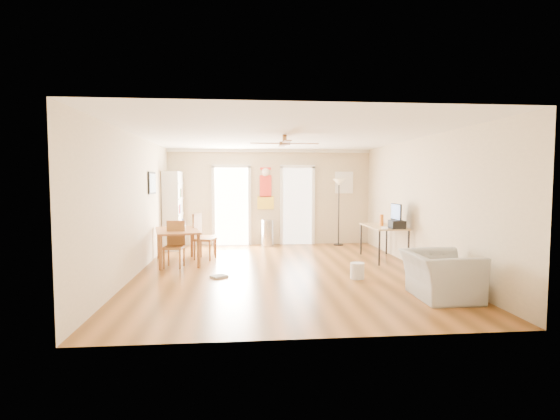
{
  "coord_description": "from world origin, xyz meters",
  "views": [
    {
      "loc": [
        -0.81,
        -8.02,
        1.76
      ],
      "look_at": [
        0.0,
        0.6,
        1.15
      ],
      "focal_mm": 27.11,
      "sensor_mm": 36.0,
      "label": 1
    }
  ],
  "objects": [
    {
      "name": "wall_front",
      "position": [
        0.0,
        -3.5,
        1.3
      ],
      "size": [
        5.5,
        0.04,
        2.6
      ],
      "primitive_type": null,
      "color": "beige",
      "rests_on": "floor"
    },
    {
      "name": "ac_grille",
      "position": [
        2.05,
        3.47,
        1.7
      ],
      "size": [
        0.5,
        0.04,
        0.6
      ],
      "primitive_type": "cube",
      "color": "white",
      "rests_on": "wall_back"
    },
    {
      "name": "framed_poster",
      "position": [
        -2.73,
        1.4,
        1.7
      ],
      "size": [
        0.04,
        0.66,
        0.48
      ],
      "primitive_type": "cube",
      "color": "black",
      "rests_on": "wall_left"
    },
    {
      "name": "dining_chair_near",
      "position": [
        -2.15,
        0.58,
        0.46
      ],
      "size": [
        0.42,
        0.42,
        0.93
      ],
      "primitive_type": null,
      "rotation": [
        0.0,
        0.0,
        -0.12
      ],
      "color": "olive",
      "rests_on": "floor"
    },
    {
      "name": "dining_chair_right_a",
      "position": [
        -1.6,
        2.1,
        0.47
      ],
      "size": [
        0.42,
        0.42,
        0.94
      ],
      "primitive_type": null,
      "rotation": [
        0.0,
        0.0,
        1.67
      ],
      "color": "#A16034",
      "rests_on": "floor"
    },
    {
      "name": "keyboard",
      "position": [
        2.2,
        0.54,
        0.76
      ],
      "size": [
        0.26,
        0.43,
        0.02
      ],
      "primitive_type": "cube",
      "rotation": [
        0.0,
        0.0,
        -0.34
      ],
      "color": "white",
      "rests_on": "computer_desk"
    },
    {
      "name": "ceiling_fan",
      "position": [
        0.0,
        -0.3,
        2.43
      ],
      "size": [
        1.24,
        1.24,
        0.2
      ],
      "primitive_type": null,
      "color": "#593819",
      "rests_on": "ceiling"
    },
    {
      "name": "printer",
      "position": [
        2.45,
        0.5,
        0.84
      ],
      "size": [
        0.29,
        0.34,
        0.17
      ],
      "primitive_type": "cube",
      "rotation": [
        0.0,
        0.0,
        -0.03
      ],
      "color": "black",
      "rests_on": "computer_desk"
    },
    {
      "name": "wall_right",
      "position": [
        2.75,
        0.0,
        1.3
      ],
      "size": [
        0.04,
        7.0,
        2.6
      ],
      "primitive_type": null,
      "color": "beige",
      "rests_on": "floor"
    },
    {
      "name": "armchair",
      "position": [
        2.15,
        -2.08,
        0.34
      ],
      "size": [
        0.94,
        1.07,
        0.69
      ],
      "primitive_type": "imported",
      "rotation": [
        0.0,
        0.0,
        1.56
      ],
      "color": "#989893",
      "rests_on": "floor"
    },
    {
      "name": "bookshelf",
      "position": [
        -2.53,
        2.95,
        0.99
      ],
      "size": [
        0.45,
        0.91,
        1.98
      ],
      "primitive_type": null,
      "rotation": [
        0.0,
        0.0,
        -0.06
      ],
      "color": "silver",
      "rests_on": "floor"
    },
    {
      "name": "dining_chair_right_b",
      "position": [
        -1.6,
        1.45,
        0.51
      ],
      "size": [
        0.52,
        0.52,
        1.01
      ],
      "primitive_type": null,
      "rotation": [
        0.0,
        0.0,
        1.26
      ],
      "color": "#A26534",
      "rests_on": "floor"
    },
    {
      "name": "wall_decal",
      "position": [
        -0.13,
        3.48,
        1.55
      ],
      "size": [
        0.46,
        0.03,
        1.1
      ],
      "primitive_type": "cube",
      "color": "red",
      "rests_on": "wall_back"
    },
    {
      "name": "dining_table",
      "position": [
        -2.15,
        1.05,
        0.36
      ],
      "size": [
        1.14,
        1.58,
        0.72
      ],
      "primitive_type": null,
      "rotation": [
        0.0,
        0.0,
        0.21
      ],
      "color": "#965930",
      "rests_on": "floor"
    },
    {
      "name": "wall_left",
      "position": [
        -2.75,
        0.0,
        1.3
      ],
      "size": [
        0.04,
        7.0,
        2.6
      ],
      "primitive_type": null,
      "color": "beige",
      "rests_on": "floor"
    },
    {
      "name": "floor",
      "position": [
        0.0,
        0.0,
        0.0
      ],
      "size": [
        7.0,
        7.0,
        0.0
      ],
      "primitive_type": "plane",
      "color": "brown",
      "rests_on": "ground"
    },
    {
      "name": "kitchen_doorway",
      "position": [
        -1.05,
        3.48,
        1.05
      ],
      "size": [
        0.9,
        0.1,
        2.1
      ],
      "primitive_type": null,
      "color": "white",
      "rests_on": "wall_back"
    },
    {
      "name": "wall_back",
      "position": [
        0.0,
        3.5,
        1.3
      ],
      "size": [
        5.5,
        0.04,
        2.6
      ],
      "primitive_type": null,
      "color": "beige",
      "rests_on": "floor"
    },
    {
      "name": "bathroom_doorway",
      "position": [
        0.75,
        3.48,
        1.05
      ],
      "size": [
        0.8,
        0.1,
        2.1
      ],
      "primitive_type": null,
      "color": "white",
      "rests_on": "wall_back"
    },
    {
      "name": "computer_desk",
      "position": [
        2.35,
        1.04,
        0.38
      ],
      "size": [
        0.7,
        1.41,
        0.75
      ],
      "primitive_type": null,
      "color": "tan",
      "rests_on": "floor"
    },
    {
      "name": "wastebasket_a",
      "position": [
        1.27,
        -0.73,
        0.14
      ],
      "size": [
        0.26,
        0.26,
        0.29
      ],
      "primitive_type": "cylinder",
      "rotation": [
        0.0,
        0.0,
        -0.05
      ],
      "color": "silver",
      "rests_on": "floor"
    },
    {
      "name": "torchiere_lamp",
      "position": [
        1.84,
        3.18,
        0.9
      ],
      "size": [
        0.42,
        0.42,
        1.8
      ],
      "primitive_type": null,
      "rotation": [
        0.0,
        0.0,
        0.29
      ],
      "color": "black",
      "rests_on": "floor"
    },
    {
      "name": "ceiling",
      "position": [
        0.0,
        0.0,
        2.6
      ],
      "size": [
        5.5,
        7.0,
        0.0
      ],
      "primitive_type": null,
      "color": "silver",
      "rests_on": "floor"
    },
    {
      "name": "orange_bottle",
      "position": [
        2.3,
        1.02,
        0.88
      ],
      "size": [
        0.1,
        0.1,
        0.26
      ],
      "primitive_type": "cylinder",
      "rotation": [
        0.0,
        0.0,
        0.26
      ],
      "color": "orange",
      "rests_on": "computer_desk"
    },
    {
      "name": "imac",
      "position": [
        2.47,
        0.61,
        1.01
      ],
      "size": [
        0.08,
        0.55,
        0.51
      ],
      "primitive_type": null,
      "rotation": [
        0.0,
        0.0,
        0.01
      ],
      "color": "black",
      "rests_on": "computer_desk"
    },
    {
      "name": "crown_molding",
      "position": [
        0.0,
        0.0,
        2.56
      ],
      "size": [
        5.5,
        7.0,
        0.08
      ],
      "primitive_type": null,
      "color": "white",
      "rests_on": "wall_back"
    },
    {
      "name": "trash_can",
      "position": [
        -0.1,
        3.19,
        0.35
      ],
      "size": [
        0.4,
        0.4,
        0.71
      ],
      "primitive_type": "cylinder",
      "rotation": [
        0.0,
        0.0,
        0.27
      ],
      "color": "#B9BABC",
      "rests_on": "floor"
    },
    {
      "name": "floor_cloth",
      "position": [
        -1.2,
        -0.41,
        0.02
      ],
      "size": [
        0.35,
        0.33,
        0.04
      ],
      "primitive_type": "cube",
      "rotation": [
        0.0,
        0.0,
        0.59
      ],
      "color": "#9F9F9A",
      "rests_on": "floor"
    }
  ]
}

